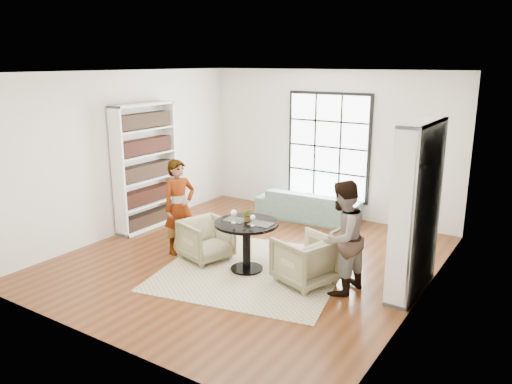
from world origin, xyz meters
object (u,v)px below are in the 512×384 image
Objects in this scene: flower_centerpiece at (248,215)px; sofa at (308,205)px; armchair_right at (305,260)px; pedestal_table at (247,236)px; wine_glass_right at (253,218)px; armchair_left at (206,239)px; person_left at (179,207)px; wine_glass_left at (234,214)px; person_right at (342,238)px.

sofa is at bearing 97.76° from flower_centerpiece.
sofa is at bearing -134.17° from armchair_right.
wine_glass_right is at bearing -28.78° from pedestal_table.
armchair_right is (1.78, 0.06, 0.02)m from armchair_left.
wine_glass_right reaches higher than armchair_right.
armchair_left is at bearing 172.66° from wine_glass_right.
person_left reaches higher than armchair_left.
sofa is 3.06m from wine_glass_left.
wine_glass_right is (-1.34, -0.19, 0.10)m from person_right.
pedestal_table is 0.85m from armchair_left.
person_left is 7.76× the size of wine_glass_left.
wine_glass_right is (0.57, -2.94, 0.61)m from sofa.
person_left is 2.88m from person_right.
armchair_right is 1.11m from flower_centerpiece.
wine_glass_left is at bearing -136.07° from pedestal_table.
armchair_right reaches higher than sofa.
wine_glass_left is at bearing -87.32° from armchair_left.
flower_centerpiece is at bearing -70.92° from person_left.
pedestal_table is at bearing -80.43° from flower_centerpiece.
armchair_left is at bearing 166.08° from wine_glass_left.
flower_centerpiece is (-0.01, 0.05, 0.32)m from pedestal_table.
armchair_left is 0.72m from person_left.
wine_glass_left is at bearing -72.74° from person_right.
person_right reaches higher than pedestal_table.
person_right is 1.35m from wine_glass_right.
armchair_right is at bearing 13.46° from wine_glass_right.
armchair_left is 3.58× the size of flower_centerpiece.
armchair_right is 0.49× the size of person_right.
armchair_right is 3.81× the size of flower_centerpiece.
armchair_right reaches higher than armchair_left.
pedestal_table reaches higher than armchair_right.
armchair_left is at bearing -178.70° from flower_centerpiece.
flower_centerpiece is (1.36, 0.02, 0.09)m from person_left.
pedestal_table is 0.61× the size of person_left.
person_left reaches higher than flower_centerpiece.
armchair_left is 0.94× the size of armchair_right.
person_left is at bearing -79.37° from person_right.
flower_centerpiece reaches higher than armchair_right.
armchair_right is at bearing 2.46° from flower_centerpiece.
wine_glass_left reaches higher than armchair_right.
wine_glass_right is 0.24m from flower_centerpiece.
person_left is 9.30× the size of wine_glass_right.
pedestal_table is 0.99m from armchair_right.
pedestal_table is at bearing 43.93° from wine_glass_left.
wine_glass_right is at bearing -80.74° from armchair_left.
flower_centerpiece is at bearing 54.25° from wine_glass_left.
sofa is 10.09× the size of flower_centerpiece.
armchair_left is 0.92m from wine_glass_left.
armchair_left is 4.26× the size of wine_glass_right.
person_left is at bearing 178.72° from pedestal_table.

